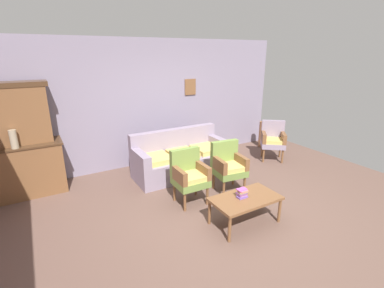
% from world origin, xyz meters
% --- Properties ---
extents(ground_plane, '(7.68, 7.68, 0.00)m').
position_xyz_m(ground_plane, '(0.00, 0.00, 0.00)').
color(ground_plane, brown).
extents(wall_back_with_decor, '(6.40, 0.09, 2.70)m').
position_xyz_m(wall_back_with_decor, '(0.00, 2.63, 1.35)').
color(wall_back_with_decor, gray).
rests_on(wall_back_with_decor, ground).
extents(side_cabinet, '(1.16, 0.55, 0.93)m').
position_xyz_m(side_cabinet, '(-2.54, 2.25, 0.47)').
color(side_cabinet, brown).
rests_on(side_cabinet, ground).
extents(cabinet_upper_hutch, '(0.99, 0.38, 1.03)m').
position_xyz_m(cabinet_upper_hutch, '(-2.54, 2.33, 1.45)').
color(cabinet_upper_hutch, brown).
rests_on(cabinet_upper_hutch, side_cabinet).
extents(vase_on_cabinet, '(0.11, 0.11, 0.31)m').
position_xyz_m(vase_on_cabinet, '(-2.67, 2.07, 1.08)').
color(vase_on_cabinet, tan).
rests_on(vase_on_cabinet, side_cabinet).
extents(floral_couch, '(1.94, 0.81, 0.90)m').
position_xyz_m(floral_couch, '(0.15, 1.68, 0.33)').
color(floral_couch, gray).
rests_on(floral_couch, ground).
extents(armchair_by_doorway, '(0.53, 0.50, 0.90)m').
position_xyz_m(armchair_by_doorway, '(-0.26, 0.60, 0.50)').
color(armchair_by_doorway, olive).
rests_on(armchair_by_doorway, ground).
extents(armchair_near_cabinet, '(0.57, 0.55, 0.90)m').
position_xyz_m(armchair_near_cabinet, '(0.55, 0.61, 0.50)').
color(armchair_near_cabinet, olive).
rests_on(armchair_near_cabinet, ground).
extents(wingback_chair_by_fireplace, '(0.71, 0.71, 0.90)m').
position_xyz_m(wingback_chair_by_fireplace, '(2.40, 1.35, 0.50)').
color(wingback_chair_by_fireplace, gray).
rests_on(wingback_chair_by_fireplace, ground).
extents(coffee_table, '(1.00, 0.56, 0.42)m').
position_xyz_m(coffee_table, '(0.13, -0.36, 0.38)').
color(coffee_table, brown).
rests_on(coffee_table, ground).
extents(book_stack_on_table, '(0.16, 0.12, 0.13)m').
position_xyz_m(book_stack_on_table, '(0.10, -0.32, 0.48)').
color(book_stack_on_table, '#7453A5').
rests_on(book_stack_on_table, coffee_table).
extents(floor_vase_by_wall, '(0.18, 0.18, 0.68)m').
position_xyz_m(floor_vase_by_wall, '(2.85, 2.15, 0.34)').
color(floor_vase_by_wall, brown).
rests_on(floor_vase_by_wall, ground).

